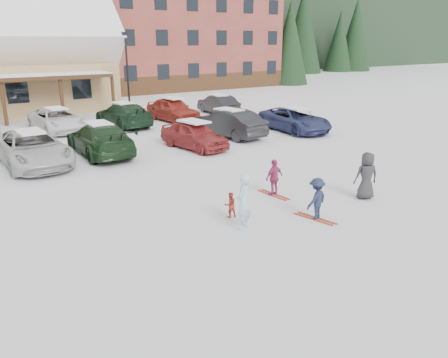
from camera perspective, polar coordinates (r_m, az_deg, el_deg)
ground at (r=13.58m, az=1.24°, el=-5.31°), size 160.00×160.00×0.00m
alpine_hotel at (r=52.91m, az=-9.87°, el=21.10°), size 31.48×14.01×21.48m
lamp_post at (r=36.05m, az=-12.54°, el=14.20°), size 0.50×0.25×5.89m
conifer_1 at (r=56.26m, az=8.62°, el=18.53°), size 4.84×4.84×11.22m
conifer_3 at (r=55.86m, az=-20.40°, el=16.50°), size 3.96×3.96×9.18m
conifer_4 at (r=69.70m, az=3.22°, el=18.74°), size 5.06×5.06×11.73m
adult_skier at (r=12.63m, az=2.54°, el=-3.02°), size 0.74×0.69×1.69m
toddler_red at (r=13.62m, az=0.80°, el=-3.38°), size 0.45×0.38×0.82m
child_navy at (r=13.67m, az=11.98°, el=-2.57°), size 0.95×0.68×1.33m
skis_child_navy at (r=13.90m, az=11.81°, el=-5.09°), size 0.52×1.41×0.03m
child_magenta at (r=15.54m, az=6.58°, el=0.20°), size 0.81×0.40×1.33m
skis_child_magenta at (r=15.75m, az=6.49°, el=-2.06°), size 0.34×1.41×0.03m
bystander_dark at (r=15.86m, az=18.10°, el=0.41°), size 0.96×0.81×1.66m
parked_car_2 at (r=20.98m, az=-23.78°, el=3.69°), size 2.84×5.62×1.53m
parked_car_3 at (r=21.86m, az=-15.90°, el=5.05°), size 2.17×5.30×1.54m
parked_car_4 at (r=22.34m, az=-3.92°, el=5.78°), size 2.34×4.34×1.40m
parked_car_5 at (r=25.05m, az=0.66°, el=7.31°), size 2.37×4.94×1.56m
parked_car_6 at (r=26.96m, az=9.19°, el=7.67°), size 2.59×5.17×1.41m
parked_car_10 at (r=28.45m, az=-20.95°, el=7.25°), size 2.83×5.25×1.40m
parked_car_11 at (r=28.93m, az=-13.00°, el=8.21°), size 2.58×5.31×1.49m
parked_car_12 at (r=30.24m, az=-6.68°, el=9.01°), size 2.42×4.79×1.57m
parked_car_13 at (r=33.06m, az=-0.77°, el=9.72°), size 1.74×4.33×1.40m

